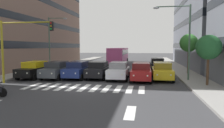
# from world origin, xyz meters

# --- Properties ---
(ground_plane) EXTENTS (180.00, 180.00, 0.00)m
(ground_plane) POSITION_xyz_m (0.00, 0.00, 0.00)
(ground_plane) COLOR #38383A
(sidewalk_left) EXTENTS (2.66, 90.00, 0.15)m
(sidewalk_left) POSITION_xyz_m (-9.44, 0.00, 0.07)
(sidewalk_left) COLOR gray
(sidewalk_left) RESTS_ON ground_plane
(crosswalk_markings) EXTENTS (9.45, 2.80, 0.01)m
(crosswalk_markings) POSITION_xyz_m (0.00, 0.00, 0.00)
(crosswalk_markings) COLOR silver
(crosswalk_markings) RESTS_ON ground_plane
(lane_arrow_0) EXTENTS (0.50, 2.20, 0.01)m
(lane_arrow_0) POSITION_xyz_m (-4.06, 5.50, 0.00)
(lane_arrow_0) COLOR silver
(lane_arrow_0) RESTS_ON ground_plane
(car_0) EXTENTS (2.02, 4.44, 1.72)m
(car_0) POSITION_xyz_m (-6.36, -4.89, 0.89)
(car_0) COLOR gold
(car_0) RESTS_ON ground_plane
(car_1) EXTENTS (2.02, 4.44, 1.72)m
(car_1) POSITION_xyz_m (-4.36, -4.10, 0.89)
(car_1) COLOR maroon
(car_1) RESTS_ON ground_plane
(car_2) EXTENTS (2.02, 4.44, 1.72)m
(car_2) POSITION_xyz_m (-2.14, -4.58, 0.89)
(car_2) COLOR silver
(car_2) RESTS_ON ground_plane
(car_3) EXTENTS (2.02, 4.44, 1.72)m
(car_3) POSITION_xyz_m (0.03, -5.00, 0.89)
(car_3) COLOR black
(car_3) RESTS_ON ground_plane
(car_4) EXTENTS (2.02, 4.44, 1.72)m
(car_4) POSITION_xyz_m (2.14, -4.64, 0.89)
(car_4) COLOR navy
(car_4) RESTS_ON ground_plane
(car_5) EXTENTS (2.02, 4.44, 1.72)m
(car_5) POSITION_xyz_m (4.27, -4.25, 0.89)
(car_5) COLOR #474C51
(car_5) RESTS_ON ground_plane
(car_6) EXTENTS (2.02, 4.44, 1.72)m
(car_6) POSITION_xyz_m (6.62, -4.07, 0.89)
(car_6) COLOR black
(car_6) RESTS_ON ground_plane
(car_row2_0) EXTENTS (2.02, 4.44, 1.72)m
(car_row2_0) POSITION_xyz_m (-6.32, -12.50, 0.89)
(car_row2_0) COLOR black
(car_row2_0) RESTS_ON ground_plane
(bus_behind_traffic) EXTENTS (2.78, 10.50, 3.00)m
(bus_behind_traffic) POSITION_xyz_m (0.03, -20.98, 1.86)
(bus_behind_traffic) COLOR #DB5193
(bus_behind_traffic) RESTS_ON ground_plane
(traffic_light_gantry) EXTENTS (4.90, 0.36, 5.50)m
(traffic_light_gantry) POSITION_xyz_m (6.28, -0.84, 3.74)
(traffic_light_gantry) COLOR #AD991E
(traffic_light_gantry) RESTS_ON ground_plane
(street_lamp_left) EXTENTS (3.41, 0.28, 6.93)m
(street_lamp_left) POSITION_xyz_m (-8.12, -4.39, 4.46)
(street_lamp_left) COLOR #4C6B56
(street_lamp_left) RESTS_ON sidewalk_left
(street_lamp_right) EXTENTS (2.79, 0.28, 7.20)m
(street_lamp_right) POSITION_xyz_m (8.27, -11.80, 4.54)
(street_lamp_right) COLOR #4C6B56
(street_lamp_right) RESTS_ON sidewalk_right
(street_tree_0) EXTENTS (1.98, 1.98, 4.04)m
(street_tree_0) POSITION_xyz_m (-9.69, -1.94, 3.18)
(street_tree_0) COLOR #513823
(street_tree_0) RESTS_ON sidewalk_left
(street_tree_1) EXTENTS (2.07, 2.07, 4.55)m
(street_tree_1) POSITION_xyz_m (-9.64, -9.33, 3.64)
(street_tree_1) COLOR #513823
(street_tree_1) RESTS_ON sidewalk_left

